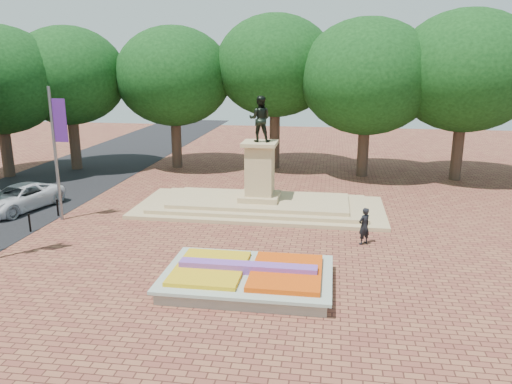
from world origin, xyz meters
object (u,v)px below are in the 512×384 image
(van, at_px, (19,198))
(pedestrian, at_px, (364,226))
(flower_bed, at_px, (248,277))
(monument, at_px, (260,194))

(van, xyz_separation_m, pedestrian, (19.01, -2.55, 0.16))
(flower_bed, height_order, pedestrian, pedestrian)
(monument, height_order, van, monument)
(monument, xyz_separation_m, pedestrian, (5.56, -4.81, -0.00))
(flower_bed, bearing_deg, van, 151.88)
(van, bearing_deg, flower_bed, -13.92)
(flower_bed, distance_m, monument, 10.07)
(van, relative_size, pedestrian, 2.95)
(van, distance_m, pedestrian, 19.18)
(monument, distance_m, pedestrian, 7.35)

